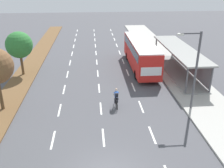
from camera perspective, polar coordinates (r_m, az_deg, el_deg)
The scene contains 10 objects.
median_strip at distance 33.24m, azimuth -17.95°, elevation 4.14°, with size 2.60×52.00×0.12m, color brown.
sidewalk_right at distance 33.81m, azimuth 12.47°, elevation 5.08°, with size 4.50×52.00×0.15m, color #ADAAA3.
lane_divider_left at distance 31.20m, azimuth -9.84°, elevation 3.60°, with size 0.14×48.25×0.01m.
lane_divider_center at distance 31.07m, azimuth -3.39°, elevation 3.83°, with size 0.14×48.25×0.01m.
lane_divider_right at distance 31.33m, azimuth 3.03°, elevation 4.01°, with size 0.14×48.25×0.01m.
bus_shelter at distance 29.62m, azimuth 15.54°, elevation 5.80°, with size 2.90×12.57×2.86m.
bus at distance 30.34m, azimuth 6.60°, elevation 7.32°, with size 2.54×11.29×3.37m.
cyclist at distance 21.36m, azimuth 1.00°, elevation -3.35°, with size 0.46×1.82×1.71m.
median_tree_third at distance 29.30m, azimuth -20.47°, elevation 8.35°, with size 2.90×2.90×4.86m.
streetlight at distance 20.74m, azimuth 18.32°, elevation 3.88°, with size 1.91×0.24×6.50m.
Camera 1 is at (-0.61, -10.64, 10.43)m, focal length 39.99 mm.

